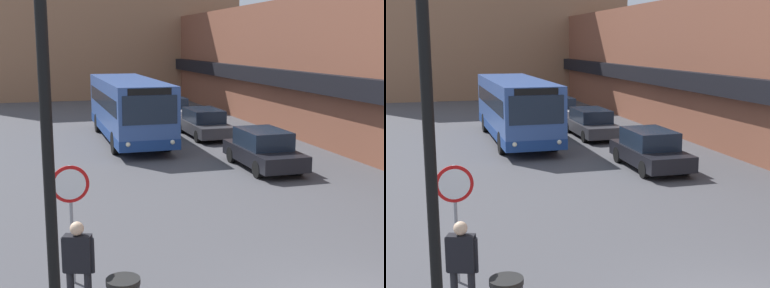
{
  "view_description": "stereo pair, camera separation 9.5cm",
  "coord_description": "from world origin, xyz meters",
  "views": [
    {
      "loc": [
        -5.4,
        -7.32,
        4.87
      ],
      "look_at": [
        -0.58,
        8.77,
        1.69
      ],
      "focal_mm": 50.0,
      "sensor_mm": 36.0,
      "label": 1
    },
    {
      "loc": [
        -5.31,
        -7.35,
        4.87
      ],
      "look_at": [
        -0.58,
        8.77,
        1.69
      ],
      "focal_mm": 50.0,
      "sensor_mm": 36.0,
      "label": 2
    }
  ],
  "objects": [
    {
      "name": "parked_car_front",
      "position": [
        3.2,
        11.62,
        0.76
      ],
      "size": [
        1.87,
        4.39,
        1.53
      ],
      "color": "black",
      "rests_on": "ground_plane"
    },
    {
      "name": "street_lamp",
      "position": [
        -4.96,
        -0.08,
        3.99
      ],
      "size": [
        1.46,
        0.36,
        6.45
      ],
      "color": "black",
      "rests_on": "ground_plane"
    },
    {
      "name": "parked_car_back",
      "position": [
        3.2,
        25.96,
        0.72
      ],
      "size": [
        1.8,
        4.68,
        1.44
      ],
      "color": "#B7B7BC",
      "rests_on": "ground_plane"
    },
    {
      "name": "parked_car_middle",
      "position": [
        3.2,
        19.22,
        0.73
      ],
      "size": [
        1.88,
        4.87,
        1.46
      ],
      "color": "#38383D",
      "rests_on": "ground_plane"
    },
    {
      "name": "building_row_right",
      "position": [
        9.97,
        24.0,
        3.58
      ],
      "size": [
        5.5,
        60.0,
        7.18
      ],
      "color": "brown",
      "rests_on": "ground_plane"
    },
    {
      "name": "pedestrian",
      "position": [
        -4.78,
        1.76,
        1.09
      ],
      "size": [
        0.56,
        0.38,
        1.81
      ],
      "rotation": [
        0.0,
        0.0,
        -0.35
      ],
      "color": "#232328",
      "rests_on": "ground_plane"
    },
    {
      "name": "building_backdrop_far",
      "position": [
        0.0,
        43.21,
        8.52
      ],
      "size": [
        26.0,
        8.0,
        17.04
      ],
      "color": "#996B4C",
      "rests_on": "ground_plane"
    },
    {
      "name": "city_bus",
      "position": [
        -0.81,
        19.15,
        1.68
      ],
      "size": [
        2.66,
        10.35,
        3.1
      ],
      "color": "#335193",
      "rests_on": "ground_plane"
    },
    {
      "name": "stop_sign",
      "position": [
        -4.78,
        3.25,
        1.81
      ],
      "size": [
        0.76,
        0.08,
        2.49
      ],
      "color": "gray",
      "rests_on": "ground_plane"
    }
  ]
}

